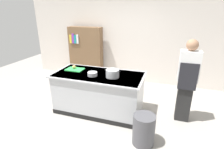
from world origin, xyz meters
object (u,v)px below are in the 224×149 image
object	(u,v)px
stock_pot	(112,73)
mixing_bowl	(92,74)
trash_bin	(144,130)
onion	(74,67)
person_chef	(187,80)
bookshelf	(86,53)

from	to	relation	value
stock_pot	mixing_bowl	distance (m)	0.43
trash_bin	stock_pot	bearing A→B (deg)	139.02
onion	person_chef	xyz separation A→B (m)	(2.47, 0.11, -0.05)
trash_bin	bookshelf	size ratio (longest dim) A/B	0.33
mixing_bowl	person_chef	xyz separation A→B (m)	(1.89, 0.36, -0.03)
bookshelf	trash_bin	bearing A→B (deg)	-47.64
trash_bin	mixing_bowl	bearing A→B (deg)	152.84
mixing_bowl	bookshelf	bearing A→B (deg)	119.86
person_chef	stock_pot	bearing A→B (deg)	108.16
person_chef	bookshelf	xyz separation A→B (m)	(-3.00, 1.57, -0.06)
trash_bin	person_chef	bearing A→B (deg)	56.19
stock_pot	bookshelf	world-z (taller)	bookshelf
onion	trash_bin	xyz separation A→B (m)	(1.81, -0.88, -0.68)
mixing_bowl	trash_bin	size ratio (longest dim) A/B	0.37
stock_pot	person_chef	xyz separation A→B (m)	(1.46, 0.30, -0.07)
mixing_bowl	bookshelf	distance (m)	2.23
person_chef	bookshelf	distance (m)	3.39
onion	stock_pot	bearing A→B (deg)	-10.22
stock_pot	mixing_bowl	size ratio (longest dim) A/B	1.65
stock_pot	bookshelf	bearing A→B (deg)	129.45
bookshelf	mixing_bowl	bearing A→B (deg)	-60.14
onion	mixing_bowl	distance (m)	0.63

